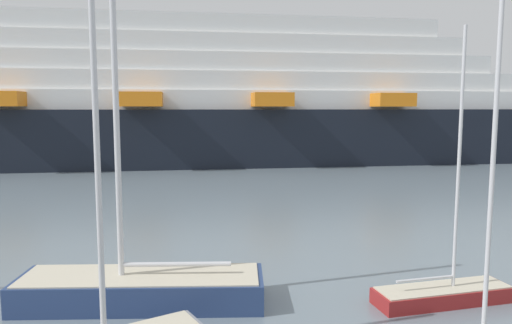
% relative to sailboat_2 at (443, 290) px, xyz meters
% --- Properties ---
extents(sailboat_2, '(4.41, 1.32, 8.42)m').
position_rel_sailboat_2_xyz_m(sailboat_2, '(0.00, 0.00, 0.00)').
color(sailboat_2, maroon).
rests_on(sailboat_2, ground_plane).
extents(sailboat_3, '(7.73, 3.54, 11.69)m').
position_rel_sailboat_2_xyz_m(sailboat_3, '(-9.13, 1.96, 0.21)').
color(sailboat_3, navy).
rests_on(sailboat_3, ground_plane).
extents(cruise_ship, '(107.00, 22.47, 20.72)m').
position_rel_sailboat_2_xyz_m(cruise_ship, '(-15.24, 41.64, 6.28)').
color(cruise_ship, black).
rests_on(cruise_ship, ground_plane).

